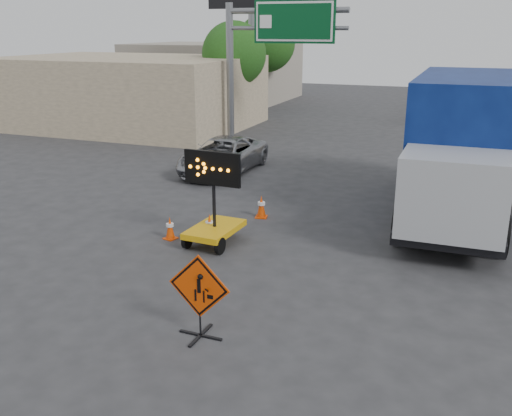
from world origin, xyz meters
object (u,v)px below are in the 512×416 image
Objects in this scene: box_truck at (459,155)px; arrow_board at (215,223)px; construction_sign at (199,294)px; pickup_truck at (223,155)px.

arrow_board is at bearing -140.89° from box_truck.
construction_sign is 0.19× the size of box_truck.
arrow_board reaches higher than construction_sign.
pickup_truck is at bearing 113.69° from construction_sign.
construction_sign is 4.94m from arrow_board.
pickup_truck is at bearing 163.92° from box_truck.
arrow_board is at bearing 113.27° from construction_sign.
construction_sign is 10.38m from box_truck.
box_truck is (9.04, -2.50, 1.25)m from pickup_truck.
pickup_truck is (-3.12, 7.43, 0.10)m from arrow_board.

